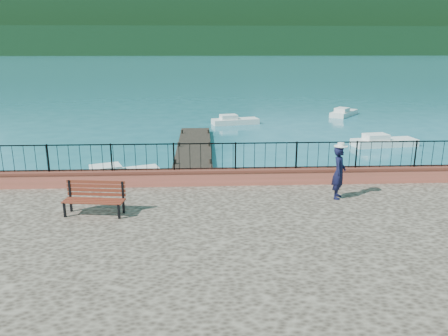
{
  "coord_description": "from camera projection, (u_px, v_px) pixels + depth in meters",
  "views": [
    {
      "loc": [
        -1.45,
        -11.41,
        6.07
      ],
      "look_at": [
        -0.79,
        2.0,
        2.3
      ],
      "focal_mm": 35.0,
      "sensor_mm": 36.0,
      "label": 1
    }
  ],
  "objects": [
    {
      "name": "boat_4",
      "position": [
        235.0,
        119.0,
        34.97
      ],
      "size": [
        3.9,
        2.08,
        0.8
      ],
      "primitive_type": "cube",
      "rotation": [
        0.0,
        0.0,
        0.22
      ],
      "color": "silver",
      "rests_on": "ground"
    },
    {
      "name": "parapet",
      "position": [
        244.0,
        177.0,
        15.84
      ],
      "size": [
        28.0,
        0.46,
        0.58
      ],
      "primitive_type": "cube",
      "color": "#C45346",
      "rests_on": "promenade"
    },
    {
      "name": "hat",
      "position": [
        341.0,
        145.0,
        14.0
      ],
      "size": [
        0.44,
        0.44,
        0.12
      ],
      "primitive_type": "cylinder",
      "color": "white",
      "rests_on": "person"
    },
    {
      "name": "boat_5",
      "position": [
        344.0,
        111.0,
        39.14
      ],
      "size": [
        3.29,
        3.69,
        0.8
      ],
      "primitive_type": "cube",
      "rotation": [
        0.0,
        0.0,
        0.9
      ],
      "color": "silver",
      "rests_on": "ground"
    },
    {
      "name": "railing",
      "position": [
        244.0,
        156.0,
        15.63
      ],
      "size": [
        27.0,
        0.05,
        0.95
      ],
      "primitive_type": "cube",
      "color": "black",
      "rests_on": "parapet"
    },
    {
      "name": "companion_hill",
      "position": [
        374.0,
        51.0,
        561.53
      ],
      "size": [
        448.0,
        384.0,
        180.0
      ],
      "primitive_type": "ellipsoid",
      "color": "#142D23",
      "rests_on": "ground"
    },
    {
      "name": "dock",
      "position": [
        193.0,
        157.0,
        24.09
      ],
      "size": [
        2.0,
        16.0,
        0.3
      ],
      "primitive_type": "cube",
      "color": "#2D231C",
      "rests_on": "ground"
    },
    {
      "name": "boat_0",
      "position": [
        119.0,
        172.0,
        20.33
      ],
      "size": [
        4.06,
        2.61,
        0.8
      ],
      "primitive_type": "cube",
      "rotation": [
        0.0,
        0.0,
        0.37
      ],
      "color": "silver",
      "rests_on": "ground"
    },
    {
      "name": "park_bench",
      "position": [
        95.0,
        205.0,
        12.98
      ],
      "size": [
        1.85,
        0.81,
        1.0
      ],
      "rotation": [
        0.0,
        0.0,
        -0.13
      ],
      "color": "black",
      "rests_on": "promenade"
    },
    {
      "name": "person",
      "position": [
        339.0,
        173.0,
        14.25
      ],
      "size": [
        0.64,
        0.75,
        1.75
      ],
      "primitive_type": "imported",
      "rotation": [
        0.0,
        0.0,
        1.16
      ],
      "color": "black",
      "rests_on": "promenade"
    },
    {
      "name": "boat_2",
      "position": [
        385.0,
        140.0,
        27.34
      ],
      "size": [
        4.18,
        1.86,
        0.8
      ],
      "primitive_type": "cube",
      "rotation": [
        0.0,
        0.0,
        0.14
      ],
      "color": "silver",
      "rests_on": "ground"
    },
    {
      "name": "far_forest",
      "position": [
        204.0,
        41.0,
        298.75
      ],
      "size": [
        900.0,
        60.0,
        18.0
      ],
      "primitive_type": "cube",
      "color": "black",
      "rests_on": "ground"
    },
    {
      "name": "ground",
      "position": [
        255.0,
        262.0,
        12.68
      ],
      "size": [
        2000.0,
        2000.0,
        0.0
      ],
      "primitive_type": "plane",
      "color": "#19596B",
      "rests_on": "ground"
    },
    {
      "name": "foothills",
      "position": [
        203.0,
        25.0,
        352.93
      ],
      "size": [
        900.0,
        120.0,
        44.0
      ],
      "primitive_type": "cube",
      "color": "black",
      "rests_on": "ground"
    }
  ]
}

